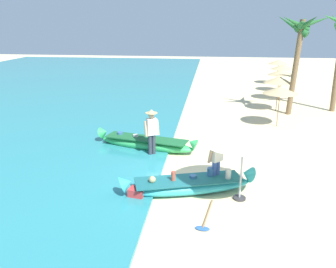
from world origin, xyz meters
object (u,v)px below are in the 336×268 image
boat_green_midground (146,143)px  person_tourist_customer (216,158)px  boat_cyan_foreground (189,185)px  palm_tree_tall_inland (301,35)px  paddle (206,219)px  patio_umbrella_large (244,134)px  person_vendor_hatted (152,130)px  cooler_box (137,194)px

boat_green_midground → person_tourist_customer: bearing=-48.0°
boat_cyan_foreground → palm_tree_tall_inland: (4.91, 9.66, 3.88)m
boat_cyan_foreground → boat_green_midground: bearing=119.2°
boat_cyan_foreground → paddle: bearing=-69.3°
person_tourist_customer → paddle: 2.07m
palm_tree_tall_inland → paddle: (-4.38, -11.07, -4.10)m
person_tourist_customer → paddle: person_tourist_customer is taller
patio_umbrella_large → paddle: size_ratio=1.61×
boat_green_midground → paddle: 5.37m
person_vendor_hatted → cooler_box: (0.12, -3.23, -0.88)m
boat_cyan_foreground → boat_green_midground: 3.87m
person_tourist_customer → cooler_box: (-2.20, -0.97, -0.81)m
boat_green_midground → cooler_box: 3.96m
patio_umbrella_large → palm_tree_tall_inland: palm_tree_tall_inland is taller
person_tourist_customer → palm_tree_tall_inland: palm_tree_tall_inland is taller
boat_cyan_foreground → patio_umbrella_large: size_ratio=1.62×
boat_cyan_foreground → paddle: size_ratio=2.61×
boat_cyan_foreground → palm_tree_tall_inland: bearing=63.0°
boat_green_midground → person_tourist_customer: (2.66, -2.96, 0.71)m
boat_cyan_foreground → person_vendor_hatted: size_ratio=2.21×
paddle → boat_cyan_foreground: bearing=110.7°
person_vendor_hatted → cooler_box: person_vendor_hatted is taller
boat_green_midground → patio_umbrella_large: (3.34, -3.59, 1.67)m
person_vendor_hatted → paddle: 4.70m
person_tourist_customer → cooler_box: size_ratio=3.95×
boat_cyan_foreground → boat_green_midground: (-1.89, 3.38, 0.01)m
cooler_box → paddle: bearing=-13.5°
boat_green_midground → person_tourist_customer: person_tourist_customer is taller
patio_umbrella_large → paddle: 2.44m
boat_cyan_foreground → patio_umbrella_large: bearing=-8.1°
boat_cyan_foreground → person_vendor_hatted: 3.19m
patio_umbrella_large → palm_tree_tall_inland: size_ratio=0.47×
patio_umbrella_large → palm_tree_tall_inland: bearing=70.7°
boat_cyan_foreground → palm_tree_tall_inland: 11.51m
boat_green_midground → patio_umbrella_large: 5.18m
boat_green_midground → palm_tree_tall_inland: (6.80, 6.28, 3.87)m
boat_cyan_foreground → person_tourist_customer: (0.77, 0.42, 0.72)m
person_tourist_customer → cooler_box: bearing=-156.2°
cooler_box → palm_tree_tall_inland: bearing=68.5°
cooler_box → person_tourist_customer: bearing=34.1°
person_vendor_hatted → patio_umbrella_large: 4.25m
person_vendor_hatted → cooler_box: size_ratio=4.13×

